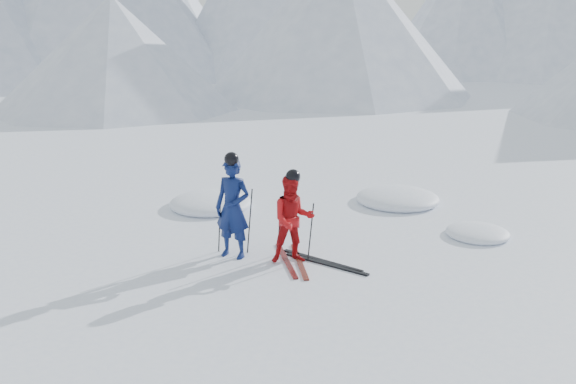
# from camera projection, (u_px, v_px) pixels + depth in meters

# --- Properties ---
(ground) EXTENTS (160.00, 160.00, 0.00)m
(ground) POSITION_uv_depth(u_px,v_px,m) (393.00, 264.00, 10.89)
(ground) COLOR white
(ground) RESTS_ON ground
(skier_blue) EXTENTS (0.76, 0.58, 1.86)m
(skier_blue) POSITION_uv_depth(u_px,v_px,m) (233.00, 208.00, 11.02)
(skier_blue) COLOR #0C1A4D
(skier_blue) RESTS_ON ground
(skier_red) EXTENTS (0.94, 0.84, 1.60)m
(skier_red) POSITION_uv_depth(u_px,v_px,m) (293.00, 219.00, 10.80)
(skier_red) COLOR #AF0E10
(skier_red) RESTS_ON ground
(pole_blue_left) EXTENTS (0.12, 0.09, 1.24)m
(pole_blue_left) POSITION_uv_depth(u_px,v_px,m) (220.00, 221.00, 11.30)
(pole_blue_left) COLOR black
(pole_blue_left) RESTS_ON ground
(pole_blue_right) EXTENTS (0.12, 0.07, 1.24)m
(pole_blue_right) POSITION_uv_depth(u_px,v_px,m) (250.00, 221.00, 11.29)
(pole_blue_right) COLOR black
(pole_blue_right) RESTS_ON ground
(pole_red_left) EXTENTS (0.11, 0.09, 1.07)m
(pole_red_left) POSITION_uv_depth(u_px,v_px,m) (279.00, 228.00, 11.17)
(pole_red_left) COLOR black
(pole_red_left) RESTS_ON ground
(pole_red_right) EXTENTS (0.11, 0.08, 1.07)m
(pole_red_right) POSITION_uv_depth(u_px,v_px,m) (311.00, 232.00, 10.96)
(pole_red_right) COLOR black
(pole_red_right) RESTS_ON ground
(ski_worn_left) EXTENTS (0.72, 1.61, 0.03)m
(ski_worn_left) POSITION_uv_depth(u_px,v_px,m) (286.00, 260.00, 11.04)
(ski_worn_left) COLOR black
(ski_worn_left) RESTS_ON ground
(ski_worn_right) EXTENTS (0.61, 1.64, 0.03)m
(ski_worn_right) POSITION_uv_depth(u_px,v_px,m) (299.00, 261.00, 10.99)
(ski_worn_right) COLOR black
(ski_worn_right) RESTS_ON ground
(ski_loose_a) EXTENTS (1.56, 0.85, 0.03)m
(ski_loose_a) POSITION_uv_depth(u_px,v_px,m) (322.00, 261.00, 11.02)
(ski_loose_a) COLOR black
(ski_loose_a) RESTS_ON ground
(ski_loose_b) EXTENTS (1.58, 0.79, 0.03)m
(ski_loose_b) POSITION_uv_depth(u_px,v_px,m) (326.00, 264.00, 10.86)
(ski_loose_b) COLOR black
(ski_loose_b) RESTS_ON ground
(snow_lumps) EXTENTS (7.54, 3.77, 0.44)m
(snow_lumps) POSITION_uv_depth(u_px,v_px,m) (327.00, 208.00, 14.23)
(snow_lumps) COLOR white
(snow_lumps) RESTS_ON ground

